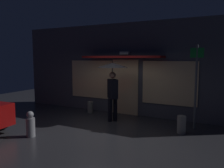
{
  "coord_description": "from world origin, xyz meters",
  "views": [
    {
      "loc": [
        3.75,
        -6.07,
        2.26
      ],
      "look_at": [
        0.02,
        1.0,
        1.34
      ],
      "focal_mm": 36.55,
      "sensor_mm": 36.0,
      "label": 1
    }
  ],
  "objects_px": {
    "sidewalk_bollard_2": "(181,124)",
    "fire_hydrant": "(31,125)",
    "sidewalk_bollard": "(90,107)",
    "person_with_umbrella": "(113,77)",
    "street_sign_post": "(196,82)"
  },
  "relations": [
    {
      "from": "sidewalk_bollard_2",
      "to": "fire_hydrant",
      "type": "distance_m",
      "value": 4.45
    },
    {
      "from": "street_sign_post",
      "to": "sidewalk_bollard_2",
      "type": "height_order",
      "value": "street_sign_post"
    },
    {
      "from": "sidewalk_bollard_2",
      "to": "fire_hydrant",
      "type": "bearing_deg",
      "value": -148.14
    },
    {
      "from": "person_with_umbrella",
      "to": "fire_hydrant",
      "type": "distance_m",
      "value": 3.13
    },
    {
      "from": "street_sign_post",
      "to": "sidewalk_bollard",
      "type": "xyz_separation_m",
      "value": [
        -4.13,
        0.25,
        -1.27
      ]
    },
    {
      "from": "sidewalk_bollard_2",
      "to": "fire_hydrant",
      "type": "relative_size",
      "value": 0.71
    },
    {
      "from": "person_with_umbrella",
      "to": "sidewalk_bollard_2",
      "type": "distance_m",
      "value": 2.79
    },
    {
      "from": "sidewalk_bollard",
      "to": "fire_hydrant",
      "type": "relative_size",
      "value": 0.62
    },
    {
      "from": "person_with_umbrella",
      "to": "street_sign_post",
      "type": "height_order",
      "value": "street_sign_post"
    },
    {
      "from": "street_sign_post",
      "to": "sidewalk_bollard_2",
      "type": "distance_m",
      "value": 1.42
    },
    {
      "from": "sidewalk_bollard",
      "to": "sidewalk_bollard_2",
      "type": "xyz_separation_m",
      "value": [
        3.86,
        -0.88,
        0.03
      ]
    },
    {
      "from": "person_with_umbrella",
      "to": "sidewalk_bollard_2",
      "type": "xyz_separation_m",
      "value": [
        2.44,
        -0.19,
        -1.33
      ]
    },
    {
      "from": "street_sign_post",
      "to": "fire_hydrant",
      "type": "height_order",
      "value": "street_sign_post"
    },
    {
      "from": "fire_hydrant",
      "to": "sidewalk_bollard",
      "type": "bearing_deg",
      "value": 91.37
    },
    {
      "from": "sidewalk_bollard_2",
      "to": "sidewalk_bollard",
      "type": "bearing_deg",
      "value": 167.15
    }
  ]
}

